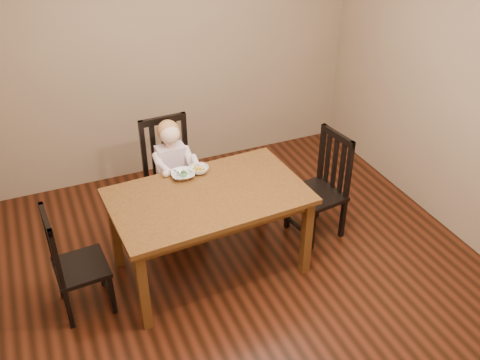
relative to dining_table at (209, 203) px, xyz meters
name	(u,v)px	position (x,y,z in m)	size (l,w,h in m)	color
room	(248,134)	(0.22, -0.25, 0.68)	(4.01, 4.01, 2.71)	#471D0F
dining_table	(209,203)	(0.00, 0.00, 0.00)	(1.55, 0.98, 0.75)	#462610
chair_child	(171,177)	(-0.09, 0.74, -0.17)	(0.47, 0.45, 1.04)	black
chair_left	(74,264)	(-1.07, -0.03, -0.23)	(0.40, 0.42, 0.91)	black
chair_right	(322,188)	(1.09, 0.10, -0.20)	(0.46, 0.47, 0.98)	black
toddler	(172,166)	(-0.09, 0.69, -0.02)	(0.33, 0.41, 0.57)	white
bowl_peas	(183,175)	(-0.10, 0.31, 0.11)	(0.19, 0.19, 0.05)	white
bowl_veg	(199,170)	(0.04, 0.33, 0.11)	(0.16, 0.16, 0.05)	white
fork	(179,175)	(-0.14, 0.29, 0.13)	(0.06, 0.11, 0.05)	silver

